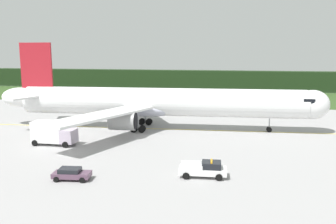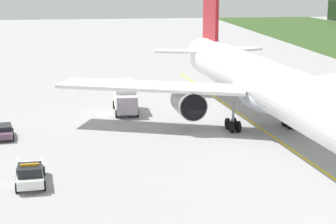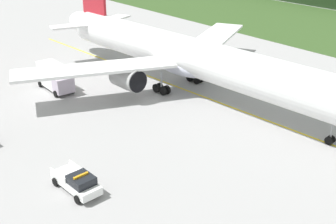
{
  "view_description": "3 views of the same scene",
  "coord_description": "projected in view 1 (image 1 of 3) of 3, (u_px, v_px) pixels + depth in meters",
  "views": [
    {
      "loc": [
        16.79,
        -52.85,
        13.61
      ],
      "look_at": [
        4.61,
        5.39,
        3.46
      ],
      "focal_mm": 37.16,
      "sensor_mm": 36.0,
      "label": 1
    },
    {
      "loc": [
        57.71,
        -11.47,
        16.01
      ],
      "look_at": [
        5.04,
        -3.96,
        3.51
      ],
      "focal_mm": 62.98,
      "sensor_mm": 36.0,
      "label": 2
    },
    {
      "loc": [
        42.38,
        -29.26,
        21.34
      ],
      "look_at": [
        10.17,
        -3.58,
        2.91
      ],
      "focal_mm": 46.09,
      "sensor_mm": 36.0,
      "label": 3
    }
  ],
  "objects": [
    {
      "name": "staff_car",
      "position": [
        71.0,
        173.0,
        37.67
      ],
      "size": [
        4.21,
        2.4,
        1.3
      ],
      "color": "#5C3F55",
      "rests_on": "ground"
    },
    {
      "name": "grass_verge",
      "position": [
        186.0,
        96.0,
        110.02
      ],
      "size": [
        320.0,
        37.35,
        0.04
      ],
      "primitive_type": "cube",
      "color": "#324F22",
      "rests_on": "ground"
    },
    {
      "name": "catering_truck",
      "position": [
        53.0,
        133.0,
        51.82
      ],
      "size": [
        6.55,
        2.69,
        3.71
      ],
      "color": "#BFB0C5",
      "rests_on": "ground"
    },
    {
      "name": "taxiway_centerline_main",
      "position": [
        161.0,
        129.0,
        62.96
      ],
      "size": [
        79.97,
        6.27,
        0.01
      ],
      "primitive_type": "cube",
      "rotation": [
        0.0,
        0.0,
        0.07
      ],
      "color": "yellow",
      "rests_on": "ground"
    },
    {
      "name": "ops_pickup_truck",
      "position": [
        205.0,
        169.0,
        38.46
      ],
      "size": [
        5.37,
        2.6,
        1.94
      ],
      "color": "white",
      "rests_on": "ground"
    },
    {
      "name": "airliner",
      "position": [
        157.0,
        102.0,
        62.24
      ],
      "size": [
        59.43,
        42.3,
        15.47
      ],
      "color": "white",
      "rests_on": "ground"
    },
    {
      "name": "distant_tree_line",
      "position": [
        195.0,
        80.0,
        131.09
      ],
      "size": [
        288.0,
        6.2,
        7.1
      ],
      "primitive_type": "cube",
      "color": "#1C3016",
      "rests_on": "ground"
    },
    {
      "name": "ground",
      "position": [
        134.0,
        137.0,
        56.67
      ],
      "size": [
        320.0,
        320.0,
        0.0
      ],
      "primitive_type": "plane",
      "color": "#9E9C9C"
    }
  ]
}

